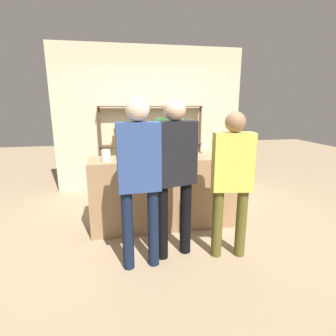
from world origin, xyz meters
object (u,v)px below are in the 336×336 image
wine_glass (205,145)px  customer_right (232,175)px  cork_jar (106,155)px  counter_bottle_2 (150,149)px  counter_bottle_1 (122,150)px  ice_bucket (190,149)px  counter_bottle_0 (174,149)px  server_behind_counter (170,146)px  customer_center (174,167)px  customer_left (139,171)px  counter_bottle_3 (149,146)px

wine_glass → customer_right: bearing=-92.4°
cork_jar → customer_right: 1.60m
counter_bottle_2 → customer_right: 1.12m
counter_bottle_1 → ice_bucket: (0.92, 0.00, -0.02)m
wine_glass → counter_bottle_0: bearing=-150.7°
server_behind_counter → customer_right: 1.87m
wine_glass → server_behind_counter: server_behind_counter is taller
ice_bucket → customer_center: size_ratio=0.13×
customer_left → customer_right: bearing=-91.5°
wine_glass → customer_center: (-0.66, -0.94, -0.08)m
wine_glass → ice_bucket: ice_bucket is taller
customer_center → server_behind_counter: (0.29, 1.70, -0.05)m
customer_left → customer_right: size_ratio=1.09×
cork_jar → customer_right: bearing=-32.0°
wine_glass → customer_center: 1.15m
wine_glass → cork_jar: (-1.40, -0.23, -0.06)m
counter_bottle_0 → counter_bottle_2: size_ratio=0.96×
counter_bottle_0 → customer_left: 0.97m
ice_bucket → cork_jar: bearing=-179.5°
counter_bottle_0 → customer_center: size_ratio=0.20×
counter_bottle_0 → counter_bottle_1: 0.69m
counter_bottle_2 → counter_bottle_1: bearing=167.0°
counter_bottle_3 → customer_right: 1.32m
customer_center → customer_left: customer_left is taller
counter_bottle_2 → counter_bottle_3: (0.01, 0.28, 0.00)m
ice_bucket → counter_bottle_3: bearing=160.5°
cork_jar → counter_bottle_2: bearing=-7.4°
ice_bucket → customer_right: bearing=-75.0°
counter_bottle_2 → cork_jar: 0.57m
counter_bottle_3 → ice_bucket: counter_bottle_3 is taller
customer_right → wine_glass: bearing=7.1°
cork_jar → customer_left: bearing=-67.8°
counter_bottle_0 → counter_bottle_3: bearing=139.0°
cork_jar → server_behind_counter: bearing=43.7°
cork_jar → customer_left: customer_left is taller
counter_bottle_1 → wine_glass: size_ratio=2.06×
counter_bottle_2 → server_behind_counter: size_ratio=0.22×
counter_bottle_3 → counter_bottle_0: bearing=-41.0°
counter_bottle_2 → customer_center: size_ratio=0.21×
ice_bucket → customer_left: customer_left is taller
counter_bottle_2 → customer_center: (0.18, -0.64, -0.09)m
server_behind_counter → wine_glass: bearing=36.9°
counter_bottle_0 → customer_right: bearing=-59.0°
counter_bottle_0 → counter_bottle_1: counter_bottle_0 is taller
counter_bottle_2 → wine_glass: 0.89m
customer_center → customer_right: size_ratio=1.08×
counter_bottle_1 → cork_jar: counter_bottle_1 is taller
counter_bottle_0 → ice_bucket: 0.25m
counter_bottle_0 → server_behind_counter: size_ratio=0.21×
counter_bottle_2 → ice_bucket: size_ratio=1.60×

